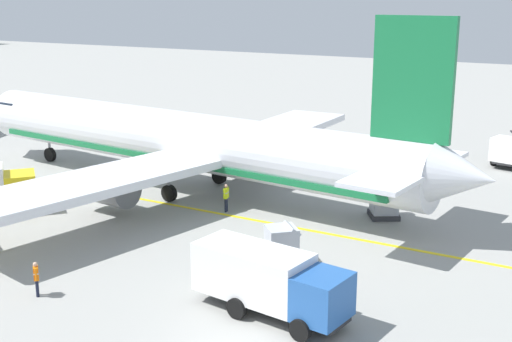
# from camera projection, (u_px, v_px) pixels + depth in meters

# --- Properties ---
(airliner_foreground) EXTENTS (34.55, 41.74, 11.90)m
(airliner_foreground) POSITION_uv_depth(u_px,v_px,m) (184.00, 141.00, 45.17)
(airliner_foreground) COLOR silver
(airliner_foreground) RESTS_ON ground
(service_truck_baggage) EXTENTS (3.04, 7.01, 2.73)m
(service_truck_baggage) POSITION_uv_depth(u_px,v_px,m) (269.00, 280.00, 27.67)
(service_truck_baggage) COLOR #2659A5
(service_truck_baggage) RESTS_ON ground
(cargo_container_near) EXTENTS (2.30, 2.30, 2.06)m
(cargo_container_near) POSITION_uv_depth(u_px,v_px,m) (282.00, 246.00, 32.99)
(cargo_container_near) COLOR #333338
(cargo_container_near) RESTS_ON ground
(cargo_container_mid) EXTENTS (2.30, 2.30, 1.90)m
(cargo_container_mid) POSITION_uv_depth(u_px,v_px,m) (384.00, 203.00, 40.13)
(cargo_container_mid) COLOR #333338
(cargo_container_mid) RESTS_ON ground
(crew_marshaller) EXTENTS (0.47, 0.49, 1.61)m
(crew_marshaller) POSITION_uv_depth(u_px,v_px,m) (36.00, 276.00, 29.51)
(crew_marshaller) COLOR #191E33
(crew_marshaller) RESTS_ON ground
(crew_loader_left) EXTENTS (0.60, 0.36, 1.70)m
(crew_loader_left) POSITION_uv_depth(u_px,v_px,m) (75.00, 184.00, 43.75)
(crew_loader_left) COLOR #191E33
(crew_loader_left) RESTS_ON ground
(crew_loader_right) EXTENTS (0.62, 0.31, 1.75)m
(crew_loader_right) POSITION_uv_depth(u_px,v_px,m) (226.00, 195.00, 41.11)
(crew_loader_right) COLOR #191E33
(crew_loader_right) RESTS_ON ground
(apron_guide_line) EXTENTS (0.30, 60.00, 0.01)m
(apron_guide_line) POSITION_uv_depth(u_px,v_px,m) (213.00, 212.00, 41.21)
(apron_guide_line) COLOR yellow
(apron_guide_line) RESTS_ON ground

